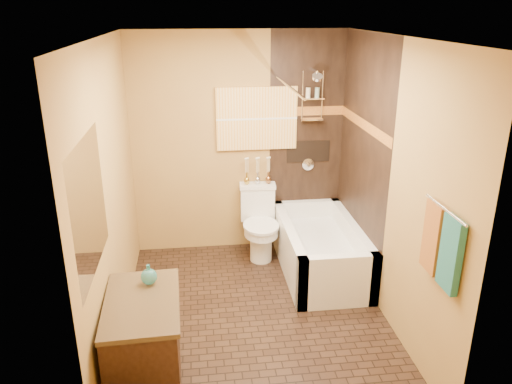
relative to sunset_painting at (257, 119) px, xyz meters
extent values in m
plane|color=black|center=(-0.20, -1.48, -1.55)|extent=(3.00, 3.00, 0.00)
cube|color=#AA8742|center=(-1.40, -1.48, -0.30)|extent=(0.02, 3.00, 2.50)
cube|color=#AA8742|center=(1.00, -1.48, -0.30)|extent=(0.02, 3.00, 2.50)
cube|color=#AA8742|center=(-0.20, 0.02, -0.30)|extent=(2.40, 0.02, 2.50)
cube|color=#AA8742|center=(-0.20, -2.98, -0.30)|extent=(2.40, 0.02, 2.50)
plane|color=silver|center=(-0.20, -1.48, 0.95)|extent=(3.00, 3.00, 0.00)
cube|color=black|center=(0.57, 0.01, -0.30)|extent=(0.85, 0.01, 2.50)
cube|color=black|center=(0.99, -0.73, -0.30)|extent=(0.01, 1.50, 2.50)
cube|color=brown|center=(0.57, 0.00, 0.07)|extent=(0.85, 0.01, 0.10)
cube|color=brown|center=(0.98, -0.73, 0.07)|extent=(0.01, 1.50, 0.10)
cube|color=black|center=(0.60, 0.01, -0.40)|extent=(0.50, 0.01, 0.25)
cylinder|color=silver|center=(0.60, -0.12, 0.53)|extent=(0.02, 0.26, 0.02)
cylinder|color=silver|center=(0.60, -0.28, 0.48)|extent=(0.11, 0.11, 0.09)
cylinder|color=silver|center=(0.60, -0.01, -0.55)|extent=(0.14, 0.02, 0.14)
cylinder|color=silver|center=(0.20, -0.73, 0.47)|extent=(0.03, 1.55, 0.03)
cylinder|color=silver|center=(0.95, -2.53, -0.10)|extent=(0.02, 0.55, 0.02)
cube|color=#1C5E53|center=(0.96, -2.66, -0.37)|extent=(0.05, 0.22, 0.52)
cube|color=#955D1B|center=(0.96, -2.40, -0.37)|extent=(0.05, 0.22, 0.52)
cube|color=gold|center=(0.00, 0.00, 0.00)|extent=(0.90, 0.04, 0.70)
cube|color=white|center=(-1.39, -2.30, -0.05)|extent=(0.01, 1.00, 0.90)
cube|color=white|center=(0.60, -1.43, -1.27)|extent=(0.80, 0.10, 0.55)
cube|color=white|center=(0.60, -0.03, -1.27)|extent=(0.80, 0.10, 0.55)
cube|color=white|center=(0.25, -0.73, -1.27)|extent=(0.10, 1.50, 0.55)
cube|color=white|center=(0.95, -0.73, -1.27)|extent=(0.10, 1.50, 0.55)
cube|color=white|center=(0.60, -0.73, -1.38)|extent=(0.64, 1.34, 0.35)
cube|color=white|center=(0.00, -0.09, -0.98)|extent=(0.40, 0.20, 0.39)
cube|color=white|center=(0.00, -0.09, -0.76)|extent=(0.42, 0.22, 0.04)
cylinder|color=white|center=(0.00, -0.39, -1.36)|extent=(0.25, 0.25, 0.39)
cylinder|color=white|center=(0.00, -0.39, -1.18)|extent=(0.38, 0.38, 0.10)
cylinder|color=white|center=(0.00, -0.39, -1.12)|extent=(0.40, 0.40, 0.03)
cube|color=black|center=(-1.12, -2.30, -1.19)|extent=(0.53, 0.84, 0.73)
cube|color=black|center=(-1.11, -2.30, -0.80)|extent=(0.56, 0.88, 0.04)
camera|label=1|loc=(-0.69, -5.42, 1.17)|focal=35.00mm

